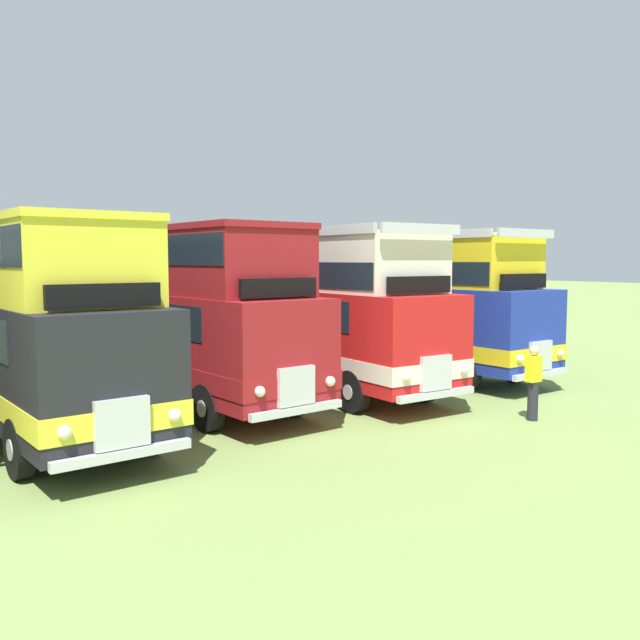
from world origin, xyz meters
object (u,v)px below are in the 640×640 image
bus_sixth_in_row (300,304)px  bus_seventh_in_row (408,300)px  marshal_person (533,382)px  bus_fifth_in_row (178,306)px  bus_fourth_in_row (20,314)px

bus_sixth_in_row → bus_seventh_in_row: (3.96, -0.57, -0.01)m
bus_seventh_in_row → marshal_person: bearing=-110.6°
bus_fifth_in_row → marshal_person: 9.10m
bus_fifth_in_row → bus_seventh_in_row: bearing=-3.5°
bus_fourth_in_row → bus_fifth_in_row: size_ratio=1.12×
bus_fourth_in_row → bus_sixth_in_row: bus_sixth_in_row is taller
bus_fourth_in_row → bus_sixth_in_row: size_ratio=0.99×
bus_fourth_in_row → marshal_person: size_ratio=6.68×
bus_seventh_in_row → bus_sixth_in_row: bearing=171.9°
bus_fourth_in_row → bus_fifth_in_row: same height
bus_fourth_in_row → bus_fifth_in_row: bearing=3.9°
bus_fifth_in_row → bus_fourth_in_row: bearing=-176.1°
bus_sixth_in_row → marshal_person: 7.51m
bus_fifth_in_row → bus_seventh_in_row: bus_seventh_in_row is taller
bus_fourth_in_row → bus_seventh_in_row: bearing=-1.0°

